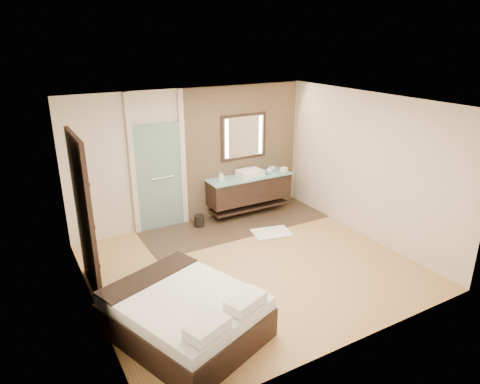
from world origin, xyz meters
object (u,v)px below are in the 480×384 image
vanity (249,189)px  bed (185,314)px  waste_bin (199,221)px  mirror_unit (244,137)px

vanity → bed: bearing=-132.4°
vanity → waste_bin: 1.29m
mirror_unit → waste_bin: 1.96m
vanity → mirror_unit: size_ratio=1.75×
bed → waste_bin: size_ratio=8.98×
bed → waste_bin: bearing=42.5°
bed → waste_bin: 3.28m
waste_bin → vanity: bearing=3.2°
vanity → bed: vanity is taller
vanity → waste_bin: size_ratio=7.41×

